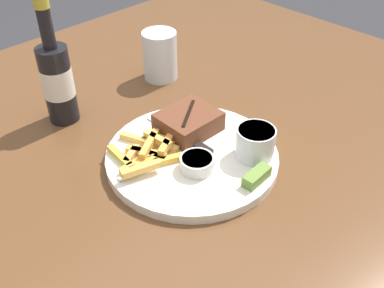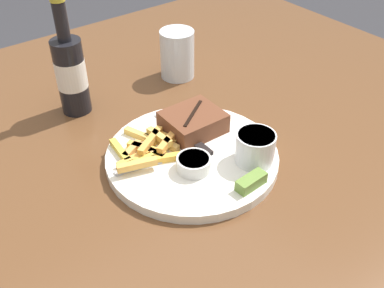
% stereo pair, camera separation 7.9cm
% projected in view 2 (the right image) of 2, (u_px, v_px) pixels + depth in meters
% --- Properties ---
extents(dining_table, '(1.46, 1.33, 0.75)m').
position_uv_depth(dining_table, '(192.00, 186.00, 0.85)').
color(dining_table, brown).
rests_on(dining_table, ground_plane).
extents(dinner_plate, '(0.31, 0.31, 0.02)m').
position_uv_depth(dinner_plate, '(192.00, 157.00, 0.81)').
color(dinner_plate, white).
rests_on(dinner_plate, dining_table).
extents(steak_portion, '(0.11, 0.09, 0.04)m').
position_uv_depth(steak_portion, '(193.00, 122.00, 0.85)').
color(steak_portion, brown).
rests_on(steak_portion, dinner_plate).
extents(fries_pile, '(0.14, 0.13, 0.02)m').
position_uv_depth(fries_pile, '(148.00, 148.00, 0.80)').
color(fries_pile, gold).
rests_on(fries_pile, dinner_plate).
extents(coleslaw_cup, '(0.07, 0.07, 0.06)m').
position_uv_depth(coleslaw_cup, '(255.00, 146.00, 0.77)').
color(coleslaw_cup, white).
rests_on(coleslaw_cup, dinner_plate).
extents(dipping_sauce_cup, '(0.06, 0.06, 0.02)m').
position_uv_depth(dipping_sauce_cup, '(194.00, 163.00, 0.76)').
color(dipping_sauce_cup, silver).
rests_on(dipping_sauce_cup, dinner_plate).
extents(pickle_spear, '(0.06, 0.02, 0.02)m').
position_uv_depth(pickle_spear, '(251.00, 182.00, 0.73)').
color(pickle_spear, olive).
rests_on(pickle_spear, dinner_plate).
extents(fork_utensil, '(0.13, 0.04, 0.00)m').
position_uv_depth(fork_utensil, '(149.00, 164.00, 0.78)').
color(fork_utensil, '#B7B7BC').
rests_on(fork_utensil, dinner_plate).
extents(knife_utensil, '(0.02, 0.17, 0.01)m').
position_uv_depth(knife_utensil, '(188.00, 137.00, 0.83)').
color(knife_utensil, '#B7B7BC').
rests_on(knife_utensil, dinner_plate).
extents(beer_bottle, '(0.06, 0.06, 0.25)m').
position_uv_depth(beer_bottle, '(71.00, 72.00, 0.89)').
color(beer_bottle, black).
rests_on(beer_bottle, dining_table).
extents(drinking_glass, '(0.08, 0.08, 0.11)m').
position_uv_depth(drinking_glass, '(177.00, 54.00, 1.03)').
color(drinking_glass, silver).
rests_on(drinking_glass, dining_table).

